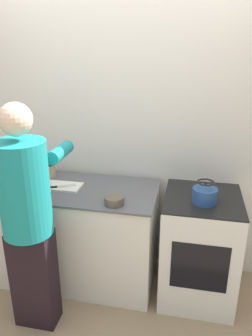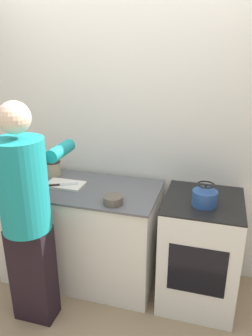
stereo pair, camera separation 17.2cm
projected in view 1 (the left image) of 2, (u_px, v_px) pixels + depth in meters
ground_plane at (107, 306)px, 2.69m from camera, size 12.00×12.00×0.00m
wall_back at (125, 131)px, 2.89m from camera, size 8.00×0.05×2.60m
counter at (79, 234)px, 2.90m from camera, size 1.36×0.68×0.89m
oven at (199, 247)px, 2.69m from camera, size 0.59×0.64×0.91m
person at (28, 215)px, 2.25m from camera, size 0.39×0.62×1.69m
cutting_board at (62, 186)px, 2.75m from camera, size 0.32×0.19×0.02m
knife at (60, 186)px, 2.72m from camera, size 0.24×0.15×0.01m
kettle at (205, 194)px, 2.42m from camera, size 0.18×0.18×0.17m
bowl_prep at (114, 200)px, 2.45m from camera, size 0.15×0.15×0.06m
canister_jar at (48, 170)px, 2.94m from camera, size 0.14×0.14×0.13m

